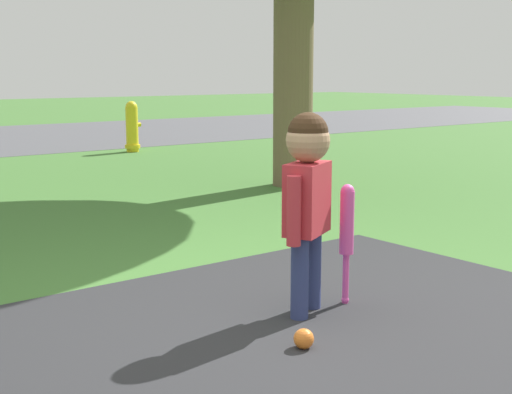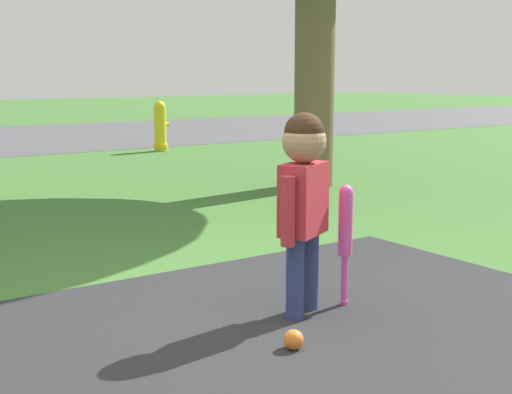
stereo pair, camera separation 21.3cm
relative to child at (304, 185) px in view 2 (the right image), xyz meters
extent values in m
plane|color=#3D6B2D|center=(-0.62, 0.04, -0.64)|extent=(60.00, 60.00, 0.00)
cylinder|color=navy|center=(-0.08, -0.04, -0.44)|extent=(0.09, 0.09, 0.40)
cylinder|color=navy|center=(0.08, 0.04, -0.44)|extent=(0.09, 0.09, 0.40)
cube|color=#BF2D38|center=(0.00, 0.00, -0.07)|extent=(0.31, 0.26, 0.35)
cylinder|color=#BF2D38|center=(-0.15, -0.08, -0.10)|extent=(0.07, 0.07, 0.33)
cylinder|color=#BF2D38|center=(0.15, 0.08, -0.10)|extent=(0.07, 0.07, 0.33)
sphere|color=tan|center=(0.00, 0.00, 0.21)|extent=(0.21, 0.21, 0.21)
sphere|color=#382314|center=(0.00, 0.00, 0.25)|extent=(0.19, 0.19, 0.19)
sphere|color=#E54CA5|center=(0.26, -0.01, -0.62)|extent=(0.04, 0.04, 0.04)
cylinder|color=#E54CA5|center=(0.26, -0.01, -0.51)|extent=(0.03, 0.03, 0.26)
cylinder|color=#E54CA5|center=(0.26, -0.01, -0.22)|extent=(0.07, 0.07, 0.32)
sphere|color=#E54CA5|center=(0.26, -0.01, -0.05)|extent=(0.07, 0.07, 0.07)
sphere|color=orange|center=(-0.31, -0.34, -0.60)|extent=(0.09, 0.09, 0.09)
cylinder|color=yellow|center=(2.84, 7.07, -0.31)|extent=(0.18, 0.18, 0.67)
sphere|color=yellow|center=(2.84, 7.07, 0.03)|extent=(0.17, 0.17, 0.17)
cylinder|color=yellow|center=(2.84, 7.07, -0.56)|extent=(0.23, 0.23, 0.05)
cylinder|color=yellow|center=(2.94, 7.07, -0.24)|extent=(0.08, 0.06, 0.06)
cylinder|color=brown|center=(2.62, 3.14, 0.79)|extent=(0.41, 0.41, 2.87)
camera|label=1|loc=(-2.26, -2.50, 0.53)|focal=50.00mm
camera|label=2|loc=(-2.09, -2.63, 0.53)|focal=50.00mm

